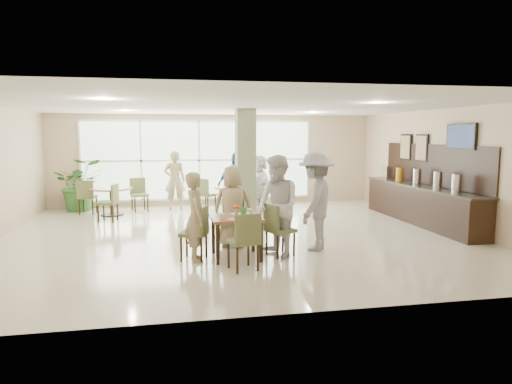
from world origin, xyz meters
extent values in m
plane|color=beige|center=(0.00, 0.00, 0.00)|extent=(10.00, 10.00, 0.00)
plane|color=white|center=(0.00, 0.00, 2.80)|extent=(10.00, 10.00, 0.00)
plane|color=#C9AF90|center=(0.00, 4.50, 1.40)|extent=(10.00, 0.00, 10.00)
plane|color=#C9AF90|center=(0.00, -4.50, 1.40)|extent=(10.00, 0.00, 10.00)
plane|color=#C9AF90|center=(5.00, 0.00, 1.40)|extent=(0.00, 9.00, 9.00)
plane|color=silver|center=(-0.50, 4.47, 1.40)|extent=(7.00, 0.00, 7.00)
cube|color=#737954|center=(0.40, 1.20, 1.40)|extent=(0.45, 0.45, 2.80)
cube|color=brown|center=(-0.28, -1.81, 0.72)|extent=(0.89, 0.89, 0.05)
cube|color=black|center=(-0.65, -2.19, 0.35)|extent=(0.06, 0.06, 0.70)
cube|color=black|center=(0.10, -2.19, 0.35)|extent=(0.06, 0.06, 0.70)
cube|color=black|center=(-0.65, -1.44, 0.35)|extent=(0.06, 0.06, 0.70)
cube|color=black|center=(0.10, -1.44, 0.35)|extent=(0.06, 0.06, 0.70)
cylinder|color=brown|center=(-2.99, 3.11, 0.73)|extent=(1.12, 1.12, 0.04)
cylinder|color=black|center=(-2.99, 3.11, 0.35)|extent=(0.10, 0.10, 0.71)
cylinder|color=black|center=(-2.99, 3.11, 0.01)|extent=(0.60, 0.60, 0.03)
cylinder|color=brown|center=(0.32, 2.81, 0.73)|extent=(1.09, 1.09, 0.04)
cylinder|color=black|center=(0.32, 2.81, 0.35)|extent=(0.10, 0.10, 0.71)
cylinder|color=black|center=(0.32, 2.81, 0.01)|extent=(0.60, 0.60, 0.03)
cylinder|color=white|center=(0.00, -1.61, 0.80)|extent=(0.08, 0.08, 0.10)
cylinder|color=white|center=(-0.54, -2.01, 0.80)|extent=(0.08, 0.08, 0.10)
cylinder|color=white|center=(-0.10, -2.04, 0.80)|extent=(0.08, 0.08, 0.10)
cylinder|color=white|center=(-0.37, -2.12, 0.76)|extent=(0.20, 0.20, 0.01)
cylinder|color=white|center=(-0.25, -1.60, 0.76)|extent=(0.20, 0.20, 0.01)
cylinder|color=white|center=(0.06, -1.89, 0.76)|extent=(0.20, 0.20, 0.01)
cylinder|color=#99B27F|center=(-0.28, -1.81, 0.81)|extent=(0.07, 0.07, 0.12)
sphere|color=orange|center=(-0.25, -1.81, 0.92)|extent=(0.07, 0.07, 0.07)
sphere|color=orange|center=(-0.29, -1.79, 0.92)|extent=(0.07, 0.07, 0.07)
sphere|color=orange|center=(-0.29, -1.84, 0.92)|extent=(0.07, 0.07, 0.07)
cube|color=green|center=(-0.13, -1.71, 0.82)|extent=(0.10, 0.05, 0.15)
cube|color=black|center=(4.68, 0.50, 0.45)|extent=(0.60, 4.60, 0.90)
cube|color=black|center=(4.68, 0.50, 0.92)|extent=(0.64, 4.70, 0.04)
cube|color=black|center=(4.97, 0.50, 1.45)|extent=(0.04, 4.60, 1.00)
cylinder|color=silver|center=(4.68, -0.90, 1.14)|extent=(0.20, 0.20, 0.40)
cylinder|color=silver|center=(4.68, -0.20, 1.14)|extent=(0.20, 0.20, 0.40)
cylinder|color=silver|center=(4.68, 0.70, 1.14)|extent=(0.20, 0.20, 0.40)
cylinder|color=orange|center=(4.68, 1.60, 1.12)|extent=(0.18, 0.18, 0.36)
cube|color=silver|center=(4.68, 2.30, 1.12)|extent=(0.18, 0.30, 0.36)
cube|color=black|center=(4.94, -0.60, 2.15)|extent=(0.06, 1.00, 0.58)
cube|color=#7F99CC|center=(4.92, -0.60, 2.15)|extent=(0.01, 0.92, 0.50)
cube|color=black|center=(4.95, 1.00, 1.85)|extent=(0.04, 0.55, 0.70)
cube|color=#9B6138|center=(4.92, 1.00, 1.85)|extent=(0.01, 0.47, 0.62)
cube|color=black|center=(4.95, 1.80, 1.85)|extent=(0.04, 0.55, 0.70)
cube|color=#9B6138|center=(4.92, 1.80, 1.85)|extent=(0.01, 0.47, 0.62)
imported|color=#306829|center=(-3.96, 4.09, 0.76)|extent=(1.57, 1.57, 1.51)
imported|color=tan|center=(-1.00, -1.87, 0.78)|extent=(0.44, 0.61, 1.56)
imported|color=tan|center=(-0.22, -1.01, 0.81)|extent=(0.88, 0.64, 1.61)
imported|color=white|center=(0.46, -1.85, 0.92)|extent=(0.95, 1.07, 1.84)
imported|color=#9B9B9D|center=(1.30, -1.51, 0.94)|extent=(1.25, 1.40, 1.88)
imported|color=#3E73BC|center=(0.28, 2.07, 0.87)|extent=(1.15, 0.85, 1.75)
imported|color=white|center=(1.07, 2.92, 0.81)|extent=(0.98, 1.62, 1.63)
imported|color=tan|center=(-1.27, 3.76, 0.86)|extent=(0.63, 0.42, 1.72)
camera|label=1|loc=(-1.43, -9.71, 2.21)|focal=32.00mm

